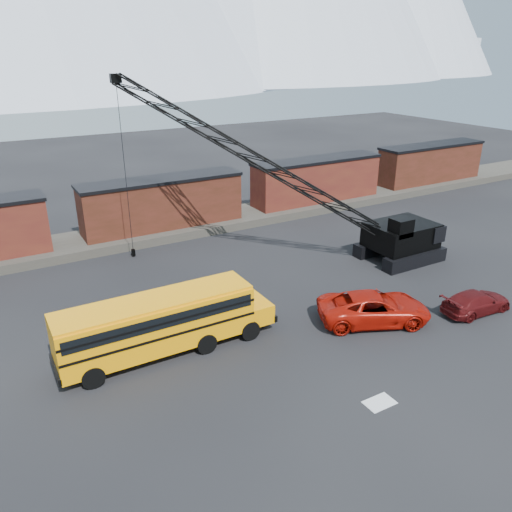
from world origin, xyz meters
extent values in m
plane|color=black|center=(0.00, 0.00, 0.00)|extent=(160.00, 160.00, 0.00)
cube|color=#47433A|center=(0.00, 22.00, 0.35)|extent=(120.00, 5.00, 0.70)
cube|color=black|center=(-11.80, 22.00, 1.00)|extent=(2.20, 2.40, 0.60)
cube|color=#521F17|center=(0.00, 22.00, 2.70)|extent=(13.50, 2.90, 4.00)
cube|color=black|center=(0.00, 22.00, 4.75)|extent=(13.70, 3.10, 0.25)
cube|color=black|center=(-4.20, 22.00, 1.00)|extent=(2.20, 2.40, 0.60)
cube|color=black|center=(4.20, 22.00, 1.00)|extent=(2.20, 2.40, 0.60)
cube|color=#481514|center=(16.00, 22.00, 2.70)|extent=(13.50, 2.90, 4.00)
cube|color=black|center=(16.00, 22.00, 4.75)|extent=(13.70, 3.10, 0.25)
cube|color=black|center=(11.80, 22.00, 1.00)|extent=(2.20, 2.40, 0.60)
cube|color=black|center=(20.20, 22.00, 1.00)|extent=(2.20, 2.40, 0.60)
cube|color=#521F17|center=(32.00, 22.00, 2.70)|extent=(13.50, 2.90, 4.00)
cube|color=black|center=(32.00, 22.00, 4.75)|extent=(13.70, 3.10, 0.25)
cube|color=black|center=(27.80, 22.00, 1.00)|extent=(2.20, 2.40, 0.60)
cube|color=black|center=(36.20, 22.00, 1.00)|extent=(2.20, 2.40, 0.60)
cube|color=silver|center=(0.50, -4.00, 0.01)|extent=(1.40, 0.90, 0.02)
cube|color=orange|center=(-6.74, 4.71, 1.80)|extent=(10.00, 2.50, 2.50)
cube|color=orange|center=(-1.14, 4.71, 1.10)|extent=(1.60, 2.30, 1.10)
cube|color=orange|center=(-6.74, 4.71, 3.10)|extent=(10.00, 2.30, 0.18)
cube|color=black|center=(-6.74, 3.45, 2.50)|extent=(9.60, 0.05, 0.65)
cube|color=black|center=(-6.74, 5.97, 2.50)|extent=(9.60, 0.05, 0.65)
cube|color=black|center=(-0.29, 4.71, 0.80)|extent=(0.15, 2.45, 0.35)
cube|color=black|center=(-11.79, 4.71, 0.80)|extent=(0.15, 2.50, 0.35)
cylinder|color=black|center=(-10.34, 3.56, 0.55)|extent=(1.10, 0.35, 1.10)
cylinder|color=black|center=(-10.34, 5.86, 0.55)|extent=(1.10, 0.35, 1.10)
cylinder|color=black|center=(-4.54, 3.56, 0.55)|extent=(1.10, 0.35, 1.10)
cylinder|color=black|center=(-4.54, 5.86, 0.55)|extent=(1.10, 0.35, 1.10)
cylinder|color=black|center=(-1.94, 3.56, 0.55)|extent=(1.10, 0.35, 1.10)
cylinder|color=black|center=(-1.94, 5.86, 0.55)|extent=(1.10, 0.35, 1.10)
imported|color=#A91308|center=(5.22, 1.66, 0.89)|extent=(7.09, 5.33, 1.79)
imported|color=#4B0D0E|center=(11.35, -0.55, 0.67)|extent=(4.74, 2.16, 1.35)
cube|color=black|center=(13.45, 6.30, 0.50)|extent=(5.50, 1.00, 1.00)
cube|color=black|center=(13.45, 9.50, 0.50)|extent=(5.50, 1.00, 1.00)
cube|color=black|center=(13.45, 7.90, 1.90)|extent=(4.80, 3.60, 1.80)
cube|color=black|center=(15.45, 7.90, 2.10)|extent=(1.20, 3.80, 1.20)
cube|color=black|center=(12.05, 6.70, 3.10)|extent=(1.40, 1.20, 1.30)
cube|color=black|center=(12.05, 6.15, 3.10)|extent=(1.20, 0.06, 0.90)
cube|color=black|center=(-3.90, 18.27, 12.91)|extent=(0.70, 0.50, 0.60)
cylinder|color=black|center=(-3.90, 18.27, 6.46)|extent=(0.04, 0.04, 12.61)
cube|color=black|center=(-3.90, 18.27, 0.35)|extent=(0.25, 0.25, 0.50)
camera|label=1|loc=(-13.39, -16.96, 14.70)|focal=35.00mm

